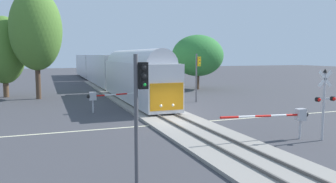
% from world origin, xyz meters
% --- Properties ---
extents(ground_plane, '(220.00, 220.00, 0.00)m').
position_xyz_m(ground_plane, '(0.00, 0.00, 0.00)').
color(ground_plane, '#3D3D42').
extents(road_centre_stripe, '(44.00, 0.20, 0.01)m').
position_xyz_m(road_centre_stripe, '(0.00, 0.00, 0.00)').
color(road_centre_stripe, beige).
rests_on(road_centre_stripe, ground).
extents(railway_track, '(4.40, 80.00, 0.32)m').
position_xyz_m(railway_track, '(0.00, 0.00, 0.10)').
color(railway_track, gray).
rests_on(railway_track, ground).
extents(commuter_train, '(3.04, 61.54, 5.16)m').
position_xyz_m(commuter_train, '(0.00, 30.92, 2.74)').
color(commuter_train, silver).
rests_on(commuter_train, railway_track).
extents(crossing_gate_near, '(5.90, 0.40, 1.80)m').
position_xyz_m(crossing_gate_near, '(4.46, -6.61, 1.41)').
color(crossing_gate_near, '#B7B7BC').
rests_on(crossing_gate_near, ground).
extents(crossing_signal_mast, '(1.36, 0.44, 4.16)m').
position_xyz_m(crossing_signal_mast, '(6.06, -7.39, 2.53)').
color(crossing_signal_mast, '#B2B2B7').
rests_on(crossing_signal_mast, ground).
extents(crossing_gate_far, '(5.56, 0.40, 1.80)m').
position_xyz_m(crossing_gate_far, '(-4.54, 6.61, 1.40)').
color(crossing_gate_far, '#B7B7BC').
rests_on(crossing_gate_far, ground).
extents(traffic_signal_near_left, '(0.53, 0.38, 4.97)m').
position_xyz_m(traffic_signal_near_left, '(-5.58, -10.05, 3.33)').
color(traffic_signal_near_left, '#4C4C51').
rests_on(traffic_signal_near_left, ground).
extents(traffic_signal_far_side, '(0.53, 0.38, 5.06)m').
position_xyz_m(traffic_signal_far_side, '(6.11, 9.55, 3.39)').
color(traffic_signal_far_side, '#4C4C51').
rests_on(traffic_signal_far_side, ground).
extents(oak_far_right, '(7.37, 7.37, 7.79)m').
position_xyz_m(oak_far_right, '(11.72, 21.42, 4.84)').
color(oak_far_right, '#4C3828').
rests_on(oak_far_right, ground).
extents(pine_left_background, '(4.85, 4.85, 9.40)m').
position_xyz_m(pine_left_background, '(-13.22, 20.99, 5.48)').
color(pine_left_background, brown).
rests_on(pine_left_background, ground).
extents(oak_behind_train, '(5.61, 5.61, 12.21)m').
position_xyz_m(oak_behind_train, '(-9.62, 17.99, 7.69)').
color(oak_behind_train, '#4C3828').
rests_on(oak_behind_train, ground).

